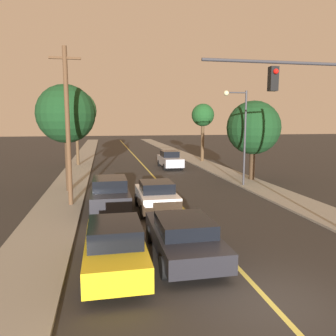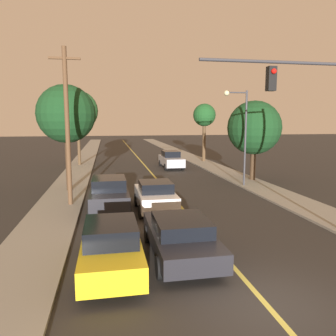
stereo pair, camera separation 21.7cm
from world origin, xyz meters
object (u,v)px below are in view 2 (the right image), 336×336
tree_left_far (78,111)px  car_far_oncoming (171,159)px  utility_pole_left (67,125)px  car_near_lane_front (180,236)px  tree_right_near (254,128)px  car_outer_lane_front (111,245)px  car_outer_lane_second (109,193)px  car_near_lane_second (155,196)px  streetlamp_right (240,125)px  tree_right_far (204,116)px  traffic_signal_mast (316,114)px  tree_left_near (66,114)px

tree_left_far → car_far_oncoming: bearing=-19.3°
utility_pole_left → car_near_lane_front: bearing=-60.1°
car_far_oncoming → tree_right_near: 10.12m
car_outer_lane_front → car_outer_lane_second: (0.00, 7.17, 0.08)m
car_outer_lane_front → tree_right_near: tree_right_near is taller
car_near_lane_front → car_near_lane_second: size_ratio=1.20×
car_near_lane_front → tree_left_far: size_ratio=0.63×
car_outer_lane_second → streetlamp_right: bearing=26.1°
tree_right_near → car_outer_lane_second: bearing=-149.8°
car_far_oncoming → utility_pole_left: size_ratio=0.60×
car_near_lane_front → car_far_oncoming: 21.62m
streetlamp_right → tree_left_far: tree_left_far is taller
tree_right_near → car_far_oncoming: bearing=120.2°
car_far_oncoming → streetlamp_right: (2.85, -10.26, 3.52)m
car_near_lane_second → car_outer_lane_second: size_ratio=0.83×
tree_right_far → traffic_signal_mast: bearing=-96.4°
car_far_oncoming → traffic_signal_mast: 20.52m
car_near_lane_front → tree_left_far: tree_left_far is taller
car_outer_lane_front → tree_right_far: tree_right_far is taller
car_far_oncoming → traffic_signal_mast: (1.86, -20.03, 4.03)m
car_near_lane_second → car_far_oncoming: 15.95m
utility_pole_left → tree_right_near: utility_pole_left is taller
streetlamp_right → tree_left_near: tree_left_near is taller
car_near_lane_front → tree_right_near: (8.68, 12.99, 3.36)m
car_outer_lane_second → tree_left_far: (-2.89, 17.87, 4.77)m
car_outer_lane_front → tree_left_far: 25.67m
streetlamp_right → utility_pole_left: utility_pole_left is taller
car_near_lane_second → streetlamp_right: streetlamp_right is taller
car_far_oncoming → car_outer_lane_front: bearing=74.2°
streetlamp_right → utility_pole_left: size_ratio=0.79×
car_outer_lane_front → utility_pole_left: utility_pole_left is taller
car_outer_lane_second → tree_left_near: (-2.55, 4.89, 4.17)m
car_outer_lane_front → car_outer_lane_second: 7.17m
car_far_oncoming → streetlamp_right: 11.22m
utility_pole_left → streetlamp_right: bearing=16.8°
car_outer_lane_second → tree_left_far: 18.72m
car_far_oncoming → streetlamp_right: bearing=105.5°
car_outer_lane_second → car_near_lane_second: bearing=-18.7°
car_outer_lane_front → car_far_oncoming: bearing=74.2°
traffic_signal_mast → car_outer_lane_front: bearing=-167.2°
car_far_oncoming → car_near_lane_front: bearing=79.7°
traffic_signal_mast → tree_left_far: bearing=115.2°
car_outer_lane_front → traffic_signal_mast: (8.04, 1.83, 4.08)m
car_near_lane_second → utility_pole_left: (-4.41, 1.86, 3.62)m
tree_right_far → tree_left_far: bearing=-177.0°
car_outer_lane_second → tree_right_far: bearing=60.0°
tree_left_near → car_near_lane_second: bearing=-49.3°
utility_pole_left → tree_right_near: 14.14m
tree_left_near → tree_left_far: tree_left_far is taller
traffic_signal_mast → tree_right_far: 24.07m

